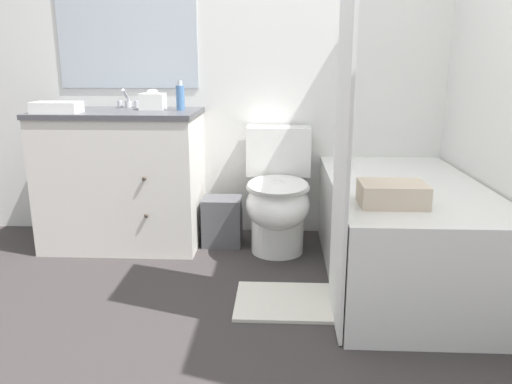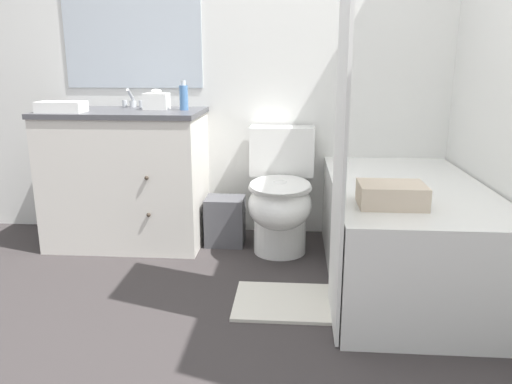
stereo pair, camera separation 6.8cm
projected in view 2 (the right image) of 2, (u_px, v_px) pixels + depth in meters
name	position (u px, v px, depth m)	size (l,w,h in m)	color
ground_plane	(218.00, 369.00, 1.90)	(14.00, 14.00, 0.00)	#383333
wall_back	(252.00, 42.00, 3.17)	(8.00, 0.06, 2.50)	silver
vanity_cabinet	(127.00, 176.00, 3.14)	(0.97, 0.59, 0.85)	silver
sink_faucet	(132.00, 102.00, 3.22)	(0.14, 0.12, 0.12)	silver
toilet	(280.00, 197.00, 3.01)	(0.41, 0.69, 0.73)	white
bathtub	(404.00, 232.00, 2.63)	(0.77, 1.47, 0.52)	white
shower_curtain	(342.00, 105.00, 2.01)	(0.02, 0.45, 1.92)	white
wastebasket	(225.00, 221.00, 3.17)	(0.24, 0.21, 0.30)	#4C4C51
tissue_box	(157.00, 101.00, 3.07)	(0.15, 0.12, 0.12)	white
soap_dispenser	(184.00, 97.00, 3.02)	(0.05, 0.05, 0.18)	#4C7AB2
hand_towel_folded	(61.00, 107.00, 2.90)	(0.27, 0.15, 0.06)	white
bath_towel_folded	(392.00, 195.00, 2.17)	(0.29, 0.22, 0.10)	beige
bath_mat	(284.00, 302.00, 2.41)	(0.48, 0.40, 0.02)	silver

